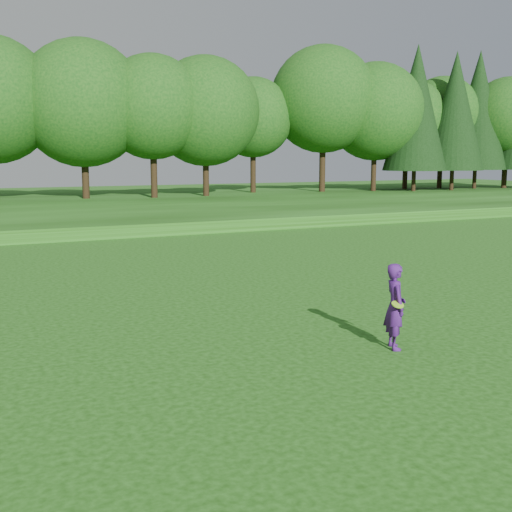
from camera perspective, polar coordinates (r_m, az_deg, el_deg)
name	(u,v)px	position (r m, az deg, el deg)	size (l,w,h in m)	color
ground	(360,363)	(11.73, 9.19, -9.37)	(140.00, 140.00, 0.00)	#183F0C
berm	(56,208)	(43.69, -17.33, 4.08)	(130.00, 30.00, 0.60)	#183F0C
walking_path	(105,237)	(30.01, -13.25, 1.70)	(130.00, 1.60, 0.04)	gray
treeline	(42,90)	(47.73, -18.52, 13.79)	(104.00, 7.00, 15.00)	#0E3C0F
woman	(395,306)	(12.49, 12.26, -4.39)	(0.58, 0.70, 1.65)	#431667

